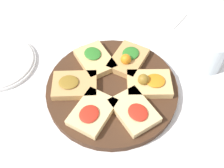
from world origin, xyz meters
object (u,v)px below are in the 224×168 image
serving_board (112,89)px  water_glass (211,54)px  plate_right (0,63)px  napkin_stack (167,15)px

serving_board → water_glass: 0.30m
serving_board → plate_right: size_ratio=1.68×
water_glass → napkin_stack: water_glass is taller
serving_board → napkin_stack: 0.38m
serving_board → plate_right: serving_board is taller
serving_board → plate_right: (0.27, 0.23, -0.00)m
serving_board → napkin_stack: serving_board is taller
water_glass → serving_board: bearing=75.2°
plate_right → water_glass: (-0.34, -0.51, 0.04)m
napkin_stack → water_glass: bearing=167.4°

